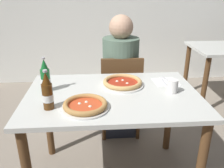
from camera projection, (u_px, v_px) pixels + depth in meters
The scene contains 10 objects.
dining_table_main at pixel (113, 108), 1.68m from camera, with size 1.20×0.80×0.75m.
chair_behind_table at pixel (121, 92), 2.31m from camera, with size 0.40×0.40×0.85m.
diner_seated at pixel (120, 80), 2.31m from camera, with size 0.34×0.34×1.21m.
dining_table_background at pixel (224, 59), 2.95m from camera, with size 0.80×0.70×0.75m.
pizza_margherita_near at pixel (85, 105), 1.42m from camera, with size 0.29×0.29×0.04m.
pizza_marinara_far at pixel (122, 83), 1.76m from camera, with size 0.32×0.32×0.04m.
beer_bottle_left at pixel (47, 93), 1.39m from camera, with size 0.07×0.07×0.25m.
beer_bottle_center at pixel (45, 77), 1.63m from camera, with size 0.07×0.07×0.25m.
napkin_with_cutlery at pixel (166, 82), 1.82m from camera, with size 0.19×0.19×0.01m.
paper_cup at pixel (173, 86), 1.63m from camera, with size 0.07×0.07×0.10m, color white.
Camera 1 is at (-0.11, -1.48, 1.44)m, focal length 37.77 mm.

